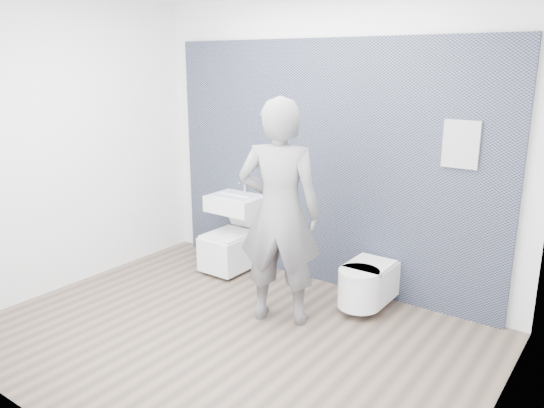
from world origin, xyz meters
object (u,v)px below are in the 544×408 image
Objects in this scene: toilet_rounded at (365,284)px; washbasin at (236,203)px; visitor at (280,213)px; toilet_square at (231,248)px.

washbasin is at bearing 175.91° from toilet_rounded.
visitor is at bearing -131.11° from toilet_rounded.
toilet_rounded is (1.60, -0.11, -0.48)m from washbasin.
toilet_rounded is at bearing -0.74° from toilet_square.
washbasin is 0.88× the size of toilet_rounded.
washbasin reaches higher than toilet_square.
visitor reaches higher than washbasin.
washbasin is 1.67m from toilet_rounded.
toilet_rounded is 1.08m from visitor.
toilet_square is (-0.00, -0.09, -0.48)m from washbasin.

